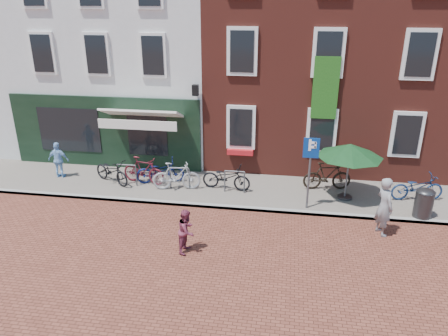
% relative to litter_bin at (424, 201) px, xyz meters
% --- Properties ---
extents(ground, '(80.00, 80.00, 0.00)m').
position_rel_litter_bin_xyz_m(ground, '(-6.62, -0.30, -0.63)').
color(ground, brown).
extents(sidewalk, '(24.00, 3.00, 0.10)m').
position_rel_litter_bin_xyz_m(sidewalk, '(-5.62, 1.20, -0.58)').
color(sidewalk, slate).
rests_on(sidewalk, ground).
extents(building_stucco, '(8.00, 8.00, 9.00)m').
position_rel_litter_bin_xyz_m(building_stucco, '(-11.62, 6.70, 3.87)').
color(building_stucco, silver).
rests_on(building_stucco, ground).
extents(building_brick_mid, '(6.00, 8.00, 10.00)m').
position_rel_litter_bin_xyz_m(building_brick_mid, '(-4.62, 6.70, 4.37)').
color(building_brick_mid, maroon).
rests_on(building_brick_mid, ground).
extents(building_brick_right, '(6.00, 8.00, 10.00)m').
position_rel_litter_bin_xyz_m(building_brick_right, '(1.38, 6.70, 4.37)').
color(building_brick_right, maroon).
rests_on(building_brick_right, ground).
extents(litter_bin, '(0.56, 0.56, 1.03)m').
position_rel_litter_bin_xyz_m(litter_bin, '(0.00, 0.00, 0.00)').
color(litter_bin, '#2F2F31').
rests_on(litter_bin, sidewalk).
extents(parking_sign, '(0.50, 0.08, 2.43)m').
position_rel_litter_bin_xyz_m(parking_sign, '(-3.59, 0.05, 1.13)').
color(parking_sign, '#4C4C4F').
rests_on(parking_sign, sidewalk).
extents(parasol, '(2.22, 2.22, 2.09)m').
position_rel_litter_bin_xyz_m(parasol, '(-2.27, 1.00, 1.31)').
color(parasol, '#4C4C4F').
rests_on(parasol, sidewalk).
extents(woman, '(0.65, 0.77, 1.80)m').
position_rel_litter_bin_xyz_m(woman, '(-1.44, -1.11, 0.27)').
color(woman, gray).
rests_on(woman, ground).
extents(boy, '(0.58, 0.69, 1.27)m').
position_rel_litter_bin_xyz_m(boy, '(-6.93, -2.92, 0.00)').
color(boy, brown).
rests_on(boy, ground).
extents(cafe_person, '(0.82, 0.34, 1.40)m').
position_rel_litter_bin_xyz_m(cafe_person, '(-12.97, 1.23, 0.17)').
color(cafe_person, '#89BAE9').
rests_on(cafe_person, sidewalk).
extents(bicycle_0, '(1.85, 1.40, 0.93)m').
position_rel_litter_bin_xyz_m(bicycle_0, '(-10.77, 1.03, -0.07)').
color(bicycle_0, black).
rests_on(bicycle_0, sidewalk).
extents(bicycle_1, '(1.79, 0.85, 1.04)m').
position_rel_litter_bin_xyz_m(bicycle_1, '(-9.57, 1.16, -0.02)').
color(bicycle_1, '#50131C').
rests_on(bicycle_1, sidewalk).
extents(bicycle_2, '(1.88, 1.09, 0.93)m').
position_rel_litter_bin_xyz_m(bicycle_2, '(-8.98, 1.32, -0.07)').
color(bicycle_2, '#0E184D').
rests_on(bicycle_2, sidewalk).
extents(bicycle_3, '(1.78, 0.81, 1.04)m').
position_rel_litter_bin_xyz_m(bicycle_3, '(-8.22, 0.82, -0.02)').
color(bicycle_3, '#9A9A9C').
rests_on(bicycle_3, sidewalk).
extents(bicycle_4, '(1.84, 0.84, 0.93)m').
position_rel_litter_bin_xyz_m(bicycle_4, '(-6.45, 1.11, -0.07)').
color(bicycle_4, black).
rests_on(bicycle_4, sidewalk).
extents(bicycle_5, '(1.78, 0.76, 1.04)m').
position_rel_litter_bin_xyz_m(bicycle_5, '(-2.86, 1.68, -0.02)').
color(bicycle_5, black).
rests_on(bicycle_5, sidewalk).
extents(bicycle_6, '(1.86, 0.93, 0.93)m').
position_rel_litter_bin_xyz_m(bicycle_6, '(0.12, 1.26, -0.07)').
color(bicycle_6, navy).
rests_on(bicycle_6, sidewalk).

